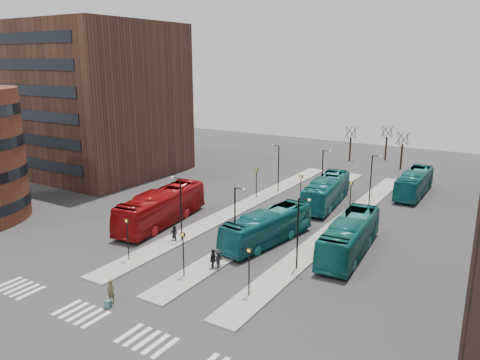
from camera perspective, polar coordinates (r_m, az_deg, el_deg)
The scene contains 19 objects.
ground at distance 32.24m, azimuth -23.33°, elevation -18.26°, with size 160.00×160.00×0.00m, color #2D2D2F.
island_left at distance 54.93m, azimuth 0.27°, elevation -3.27°, with size 2.50×45.00×0.15m, color gray.
island_mid at distance 52.21m, azimuth 5.91°, elevation -4.31°, with size 2.50×45.00×0.15m, color gray.
island_right at distance 50.06m, azimuth 12.12°, elevation -5.40°, with size 2.50×45.00×0.15m, color gray.
suitcase at distance 34.93m, azimuth -15.81°, elevation -14.36°, with size 0.45×0.36×0.56m, color navy.
red_bus at distance 49.73m, azimuth -9.54°, elevation -3.28°, with size 3.05×13.03×3.63m, color maroon.
teal_bus_a at distance 44.18m, azimuth 3.35°, elevation -5.73°, with size 2.63×11.25×3.13m, color #146065.
teal_bus_b at distance 56.28m, azimuth 10.48°, elevation -1.36°, with size 2.84×12.13×3.38m, color #15666C.
teal_bus_c at distance 42.77m, azimuth 13.21°, elevation -6.69°, with size 2.78×11.87×3.31m, color #146663.
teal_bus_d at distance 63.56m, azimuth 20.47°, elevation -0.33°, with size 2.65×11.32×3.15m, color #15686B.
traveller at distance 35.34m, azimuth -15.45°, elevation -12.91°, with size 0.63×0.41×1.73m, color brown.
commuter_a at distance 45.07m, azimuth -8.01°, elevation -6.48°, with size 0.78×0.61×1.60m, color black.
commuter_b at distance 38.99m, azimuth -3.32°, elevation -9.64°, with size 1.05×0.44×1.79m, color black.
commuter_c at distance 39.09m, azimuth -2.75°, elevation -9.61°, with size 1.12×0.65×1.74m, color black.
crosswalk_stripes at distance 33.07m, azimuth -15.62°, elevation -16.65°, with size 22.35×2.40×0.01m.
office_block at distance 75.37m, azimuth -18.14°, elevation 9.34°, with size 25.00×20.12×22.00m.
sign_poles at distance 45.76m, azimuth 1.68°, elevation -3.88°, with size 12.45×22.12×3.65m.
lamp_posts at distance 49.19m, azimuth 5.66°, elevation -1.21°, with size 14.04×20.24×6.12m.
bare_trees at distance 81.23m, azimuth 16.57°, elevation 3.88°, with size 10.97×8.14×5.90m.
Camera 1 is at (23.31, -14.63, 16.80)m, focal length 35.00 mm.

